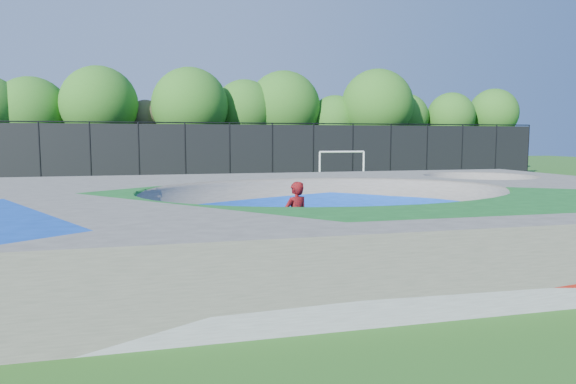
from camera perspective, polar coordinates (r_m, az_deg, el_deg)
name	(u,v)px	position (r m, az deg, el deg)	size (l,w,h in m)	color
ground	(328,239)	(15.26, 4.42, -5.21)	(120.00, 120.00, 0.00)	#235B19
skate_deck	(328,214)	(15.13, 4.44, -2.43)	(22.00, 14.00, 1.50)	gray
skater	(296,219)	(12.88, 0.87, -3.02)	(0.69, 0.45, 1.89)	red
skateboard	(296,255)	(13.06, 0.87, -7.00)	(0.78, 0.22, 0.05)	black
soccer_goal	(342,161)	(34.31, 6.02, 3.48)	(3.22, 0.12, 2.12)	white
fence	(230,151)	(35.51, -6.49, 4.57)	(48.09, 0.09, 4.04)	black
treeline	(201,110)	(40.31, -9.66, 8.92)	(52.67, 7.72, 8.55)	#402B20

